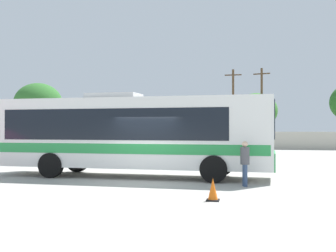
% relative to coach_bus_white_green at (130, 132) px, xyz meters
% --- Properties ---
extents(ground_plane, '(300.00, 300.00, 0.00)m').
position_rel_coach_bus_white_green_xyz_m(ground_plane, '(1.01, 8.35, -1.89)').
color(ground_plane, '#A3A099').
extents(perimeter_wall, '(80.00, 0.30, 1.75)m').
position_rel_coach_bus_white_green_xyz_m(perimeter_wall, '(1.01, 25.47, -1.02)').
color(perimeter_wall, '#B2AD9E').
rests_on(perimeter_wall, ground_plane).
extents(coach_bus_white_green, '(11.72, 3.04, 3.54)m').
position_rel_coach_bus_white_green_xyz_m(coach_bus_white_green, '(0.00, 0.00, 0.00)').
color(coach_bus_white_green, white).
rests_on(coach_bus_white_green, ground_plane).
extents(attendant_by_bus_door, '(0.39, 0.39, 1.60)m').
position_rel_coach_bus_white_green_xyz_m(attendant_by_bus_door, '(4.84, -2.07, -0.99)').
color(attendant_by_bus_door, '#33476B').
rests_on(attendant_by_bus_door, ground_plane).
extents(parked_car_leftmost_black, '(4.06, 2.09, 1.50)m').
position_rel_coach_bus_white_green_xyz_m(parked_car_leftmost_black, '(-13.17, 21.21, -1.10)').
color(parked_car_leftmost_black, black).
rests_on(parked_car_leftmost_black, ground_plane).
extents(parked_car_second_dark_blue, '(4.29, 2.20, 1.50)m').
position_rel_coach_bus_white_green_xyz_m(parked_car_second_dark_blue, '(-7.52, 21.82, -1.10)').
color(parked_car_second_dark_blue, navy).
rests_on(parked_car_second_dark_blue, ground_plane).
extents(utility_pole_near, '(1.77, 0.60, 8.52)m').
position_rel_coach_bus_white_green_xyz_m(utility_pole_near, '(5.89, 28.67, 2.55)').
color(utility_pole_near, '#4C3823').
rests_on(utility_pole_near, ground_plane).
extents(utility_pole_far, '(1.80, 0.24, 8.44)m').
position_rel_coach_bus_white_green_xyz_m(utility_pole_far, '(2.88, 28.42, 2.51)').
color(utility_pole_far, '#4C3823').
rests_on(utility_pole_far, ground_plane).
extents(roadside_tree_left, '(5.58, 5.58, 7.40)m').
position_rel_coach_bus_white_green_xyz_m(roadside_tree_left, '(-19.76, 27.87, 3.13)').
color(roadside_tree_left, brown).
rests_on(roadside_tree_left, ground_plane).
extents(roadside_tree_midleft, '(3.71, 3.71, 5.87)m').
position_rel_coach_bus_white_green_xyz_m(roadside_tree_midleft, '(-10.18, 32.45, 2.38)').
color(roadside_tree_midleft, brown).
rests_on(roadside_tree_midleft, ground_plane).
extents(roadside_tree_midright, '(4.54, 4.54, 5.93)m').
position_rel_coach_bus_white_green_xyz_m(roadside_tree_midright, '(5.35, 29.58, 2.10)').
color(roadside_tree_midright, brown).
rests_on(roadside_tree_midright, ground_plane).
extents(traffic_cone_on_apron, '(0.36, 0.36, 0.64)m').
position_rel_coach_bus_white_green_xyz_m(traffic_cone_on_apron, '(4.03, -5.25, -1.58)').
color(traffic_cone_on_apron, black).
rests_on(traffic_cone_on_apron, ground_plane).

